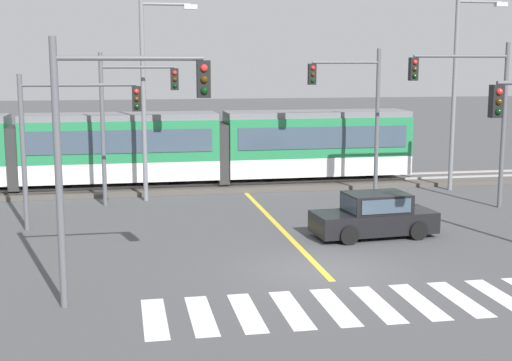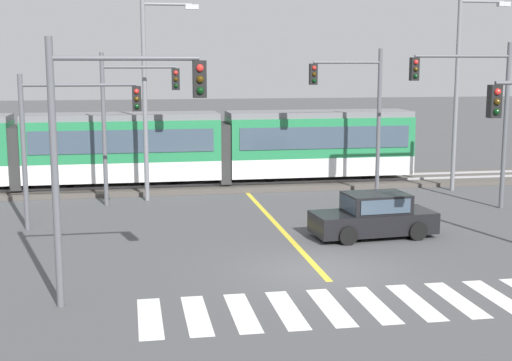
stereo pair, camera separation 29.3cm
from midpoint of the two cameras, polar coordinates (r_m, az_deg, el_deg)
The scene contains 23 objects.
ground_plane at distance 20.79m, azimuth 4.92°, elevation -7.22°, with size 200.00×200.00×0.00m, color #474749.
track_bed at distance 34.75m, azimuth -1.61°, elevation -0.29°, with size 120.00×4.00×0.18m, color #4C4742.
rail_near at distance 34.03m, azimuth -1.42°, elevation -0.26°, with size 120.00×0.08×0.10m, color #939399.
rail_far at distance 35.43m, azimuth -1.80°, elevation 0.12°, with size 120.00×0.08×0.10m, color #939399.
light_rail_tram at distance 34.04m, azimuth -11.01°, elevation 2.66°, with size 28.00×2.64×3.43m.
crosswalk_stripe_0 at distance 17.22m, azimuth -8.60°, elevation -10.85°, with size 0.56×2.80×0.01m, color silver.
crosswalk_stripe_1 at distance 17.28m, azimuth -4.89°, elevation -10.70°, with size 0.56×2.80×0.01m, color silver.
crosswalk_stripe_2 at distance 17.42m, azimuth -1.23°, elevation -10.51°, with size 0.56×2.80×0.01m, color silver.
crosswalk_stripe_3 at distance 17.62m, azimuth 2.36°, elevation -10.28°, with size 0.56×2.80×0.01m, color silver.
crosswalk_stripe_4 at distance 17.88m, azimuth 5.85°, elevation -10.02°, with size 0.56×2.80×0.01m, color silver.
crosswalk_stripe_5 at distance 18.21m, azimuth 9.23°, elevation -9.73°, with size 0.56×2.80×0.01m, color silver.
crosswalk_stripe_6 at distance 18.60m, azimuth 12.46°, elevation -9.42°, with size 0.56×2.80×0.01m, color silver.
crosswalk_stripe_7 at distance 19.04m, azimuth 15.55°, elevation -9.10°, with size 0.56×2.80×0.01m, color silver.
crosswalk_stripe_8 at distance 19.53m, azimuth 18.49°, elevation -8.77°, with size 0.56×2.80×0.01m, color silver.
lane_centre_line at distance 26.25m, azimuth 1.49°, elevation -3.67°, with size 0.20×13.68×0.01m, color gold.
sedan_crossing at distance 24.89m, azimuth 9.10°, elevation -2.86°, with size 4.32×2.16×1.52m.
traffic_light_mid_right at distance 30.05m, azimuth 16.79°, elevation 6.10°, with size 4.25×0.38×6.75m.
traffic_light_mid_left at distance 26.23m, azimuth -15.25°, elevation 4.26°, with size 4.25×0.38×5.55m.
traffic_light_near_left at distance 17.45m, azimuth -12.20°, elevation 3.74°, with size 3.75×0.38×6.55m.
traffic_light_far_right at distance 31.53m, azimuth 7.71°, elevation 6.17°, with size 3.25×0.38×6.55m.
traffic_light_far_left at distance 30.15m, azimuth -10.52°, elevation 5.73°, with size 3.25×0.38×6.36m.
street_lamp_centre at distance 30.88m, azimuth -8.84°, elevation 7.35°, with size 2.44×0.28×8.57m.
street_lamp_east at distance 34.46m, azimuth 15.72°, elevation 7.60°, with size 2.49×0.28×8.89m.
Camera 1 is at (-5.60, -19.13, 5.93)m, focal length 50.00 mm.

